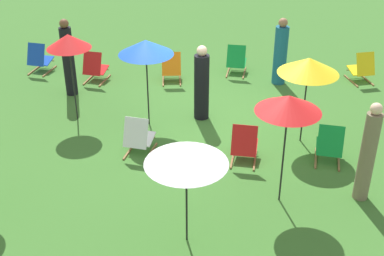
{
  "coord_description": "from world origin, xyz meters",
  "views": [
    {
      "loc": [
        -0.27,
        10.29,
        5.56
      ],
      "look_at": [
        0.0,
        1.2,
        0.5
      ],
      "focal_mm": 48.94,
      "sensor_mm": 36.0,
      "label": 1
    }
  ],
  "objects_px": {
    "deckchair_10": "(171,68)",
    "umbrella_3": "(186,157)",
    "person_3": "(280,53)",
    "umbrella_2": "(309,66)",
    "deckchair_5": "(40,59)",
    "deckchair_2": "(236,61)",
    "deckchair_9": "(95,68)",
    "umbrella_0": "(68,41)",
    "person_0": "(68,59)",
    "person_1": "(202,85)",
    "umbrella_1": "(289,104)",
    "deckchair_3": "(362,69)",
    "umbrella_4": "(146,47)",
    "person_2": "(368,154)",
    "deckchair_6": "(244,145)",
    "deckchair_11": "(329,145)",
    "deckchair_1": "(139,137)"
  },
  "relations": [
    {
      "from": "umbrella_2",
      "to": "person_0",
      "type": "height_order",
      "value": "person_0"
    },
    {
      "from": "deckchair_6",
      "to": "deckchair_10",
      "type": "height_order",
      "value": "same"
    },
    {
      "from": "deckchair_2",
      "to": "umbrella_3",
      "type": "bearing_deg",
      "value": 89.51
    },
    {
      "from": "person_0",
      "to": "deckchair_10",
      "type": "bearing_deg",
      "value": 109.69
    },
    {
      "from": "deckchair_3",
      "to": "person_3",
      "type": "height_order",
      "value": "person_3"
    },
    {
      "from": "deckchair_3",
      "to": "umbrella_2",
      "type": "relative_size",
      "value": 0.46
    },
    {
      "from": "umbrella_0",
      "to": "deckchair_11",
      "type": "bearing_deg",
      "value": 162.91
    },
    {
      "from": "deckchair_1",
      "to": "person_2",
      "type": "distance_m",
      "value": 4.31
    },
    {
      "from": "umbrella_0",
      "to": "deckchair_6",
      "type": "bearing_deg",
      "value": 155.54
    },
    {
      "from": "deckchair_1",
      "to": "person_2",
      "type": "relative_size",
      "value": 0.46
    },
    {
      "from": "deckchair_2",
      "to": "person_1",
      "type": "xyz_separation_m",
      "value": [
        0.89,
        2.52,
        0.43
      ]
    },
    {
      "from": "deckchair_6",
      "to": "umbrella_2",
      "type": "height_order",
      "value": "umbrella_2"
    },
    {
      "from": "deckchair_10",
      "to": "person_1",
      "type": "relative_size",
      "value": 0.49
    },
    {
      "from": "umbrella_1",
      "to": "umbrella_3",
      "type": "height_order",
      "value": "umbrella_1"
    },
    {
      "from": "umbrella_2",
      "to": "person_0",
      "type": "relative_size",
      "value": 0.97
    },
    {
      "from": "deckchair_2",
      "to": "deckchair_5",
      "type": "xyz_separation_m",
      "value": [
        5.27,
        0.02,
        0.0
      ]
    },
    {
      "from": "deckchair_1",
      "to": "umbrella_3",
      "type": "height_order",
      "value": "umbrella_3"
    },
    {
      "from": "person_1",
      "to": "person_3",
      "type": "xyz_separation_m",
      "value": [
        -1.96,
        -1.98,
        0.0
      ]
    },
    {
      "from": "deckchair_9",
      "to": "person_3",
      "type": "relative_size",
      "value": 0.49
    },
    {
      "from": "deckchair_5",
      "to": "deckchair_6",
      "type": "relative_size",
      "value": 1.02
    },
    {
      "from": "deckchair_2",
      "to": "deckchair_9",
      "type": "bearing_deg",
      "value": 17.87
    },
    {
      "from": "umbrella_4",
      "to": "person_1",
      "type": "distance_m",
      "value": 1.55
    },
    {
      "from": "deckchair_10",
      "to": "umbrella_3",
      "type": "xyz_separation_m",
      "value": [
        -0.63,
        6.1,
        1.17
      ]
    },
    {
      "from": "deckchair_6",
      "to": "umbrella_2",
      "type": "distance_m",
      "value": 1.99
    },
    {
      "from": "deckchair_6",
      "to": "umbrella_4",
      "type": "bearing_deg",
      "value": -27.92
    },
    {
      "from": "umbrella_2",
      "to": "person_3",
      "type": "bearing_deg",
      "value": -87.51
    },
    {
      "from": "deckchair_9",
      "to": "person_1",
      "type": "xyz_separation_m",
      "value": [
        -2.77,
        1.92,
        0.43
      ]
    },
    {
      "from": "person_3",
      "to": "person_1",
      "type": "bearing_deg",
      "value": 84.89
    },
    {
      "from": "deckchair_10",
      "to": "person_2",
      "type": "xyz_separation_m",
      "value": [
        -3.64,
        4.9,
        0.52
      ]
    },
    {
      "from": "person_3",
      "to": "deckchair_9",
      "type": "bearing_deg",
      "value": 40.28
    },
    {
      "from": "deckchair_5",
      "to": "umbrella_3",
      "type": "xyz_separation_m",
      "value": [
        -4.21,
        6.64,
        1.17
      ]
    },
    {
      "from": "deckchair_2",
      "to": "person_0",
      "type": "relative_size",
      "value": 0.44
    },
    {
      "from": "deckchair_9",
      "to": "umbrella_1",
      "type": "height_order",
      "value": "umbrella_1"
    },
    {
      "from": "umbrella_4",
      "to": "person_3",
      "type": "bearing_deg",
      "value": -143.29
    },
    {
      "from": "umbrella_3",
      "to": "person_0",
      "type": "relative_size",
      "value": 0.87
    },
    {
      "from": "umbrella_2",
      "to": "deckchair_5",
      "type": "bearing_deg",
      "value": -28.33
    },
    {
      "from": "person_3",
      "to": "deckchair_3",
      "type": "bearing_deg",
      "value": -137.29
    },
    {
      "from": "umbrella_0",
      "to": "deckchair_5",
      "type": "bearing_deg",
      "value": -59.27
    },
    {
      "from": "deckchair_9",
      "to": "umbrella_2",
      "type": "height_order",
      "value": "umbrella_2"
    },
    {
      "from": "umbrella_3",
      "to": "person_3",
      "type": "relative_size",
      "value": 0.96
    },
    {
      "from": "deckchair_10",
      "to": "umbrella_3",
      "type": "distance_m",
      "value": 6.25
    },
    {
      "from": "umbrella_3",
      "to": "deckchair_11",
      "type": "bearing_deg",
      "value": -138.56
    },
    {
      "from": "umbrella_0",
      "to": "person_3",
      "type": "distance_m",
      "value": 5.31
    },
    {
      "from": "deckchair_11",
      "to": "umbrella_3",
      "type": "relative_size",
      "value": 0.51
    },
    {
      "from": "deckchair_11",
      "to": "umbrella_4",
      "type": "height_order",
      "value": "umbrella_4"
    },
    {
      "from": "umbrella_4",
      "to": "deckchair_1",
      "type": "bearing_deg",
      "value": 86.9
    },
    {
      "from": "person_2",
      "to": "deckchair_6",
      "type": "bearing_deg",
      "value": 94.9
    },
    {
      "from": "deckchair_10",
      "to": "person_3",
      "type": "xyz_separation_m",
      "value": [
        -2.76,
        -0.01,
        0.44
      ]
    },
    {
      "from": "deckchair_11",
      "to": "umbrella_0",
      "type": "xyz_separation_m",
      "value": [
        5.29,
        -1.63,
        1.46
      ]
    },
    {
      "from": "deckchair_9",
      "to": "umbrella_4",
      "type": "xyz_separation_m",
      "value": [
        -1.62,
        2.27,
        1.42
      ]
    }
  ]
}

